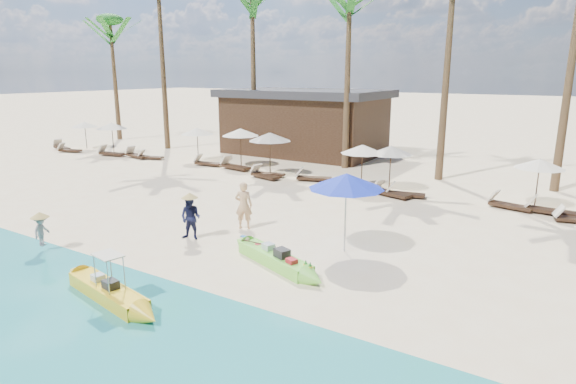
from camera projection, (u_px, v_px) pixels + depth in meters
The scene contains 35 objects.
ground at pixel (242, 255), 14.67m from camera, with size 240.00×240.00×0.00m, color beige.
wet_sand_strip at pixel (103, 326), 10.56m from camera, with size 240.00×4.50×0.01m, color tan.
green_canoe at pixel (274, 258), 13.90m from camera, with size 4.48×1.93×0.59m.
yellow_canoe at pixel (108, 292), 11.79m from camera, with size 4.67×1.15×1.22m.
tourist at pixel (244, 205), 17.01m from camera, with size 0.62×0.41×1.70m, color tan.
vendor_green at pixel (191, 218), 15.92m from camera, with size 0.72×0.56×1.48m, color #151839.
vendor_yellow at pixel (42, 231), 14.87m from camera, with size 0.63×0.36×0.97m, color gray.
blue_umbrella at pixel (346, 181), 14.46m from camera, with size 2.31×2.31×2.48m.
resort_parasol_0 at pixel (85, 124), 34.73m from camera, with size 1.90×1.90×1.95m.
lounger_0_left at pixel (61, 147), 34.56m from camera, with size 1.99×1.04×0.65m.
lounger_0_right at pixel (69, 150), 33.50m from camera, with size 1.76×1.00×0.57m.
resort_parasol_1 at pixel (112, 126), 32.37m from camera, with size 2.07×2.07×2.13m.
lounger_1_left at pixel (111, 153), 32.01m from camera, with size 1.99×0.94×0.65m.
lounger_1_right at pixel (136, 155), 31.26m from camera, with size 2.00×0.85×0.66m.
resort_parasol_2 at pixel (197, 131), 29.80m from camera, with size 2.02×2.02×2.08m.
lounger_2_left at pixel (150, 157), 30.77m from camera, with size 1.69×1.00×0.55m.
resort_parasol_3 at pixel (240, 132), 28.02m from camera, with size 2.18×2.18×2.25m.
lounger_3_left at pixel (207, 162), 28.65m from camera, with size 1.81×0.78×0.60m.
lounger_3_right at pixel (234, 166), 27.54m from camera, with size 2.07×0.92×0.68m.
resort_parasol_4 at pixel (270, 137), 25.44m from camera, with size 2.26×2.26×2.33m.
lounger_4_left at pixel (268, 173), 25.71m from camera, with size 1.74×0.83×0.57m.
lounger_4_right at pixel (264, 175), 25.23m from camera, with size 1.88×0.94×0.61m.
resort_parasol_5 at pixel (363, 149), 22.56m from camera, with size 2.07×2.07×2.13m.
lounger_5_left at pixel (311, 177), 24.64m from camera, with size 1.92×1.15×0.62m.
resort_parasol_6 at pixel (391, 150), 22.33m from camera, with size 2.06×2.06×2.12m.
lounger_6_left at pixel (390, 192), 21.59m from camera, with size 1.94×1.06×0.63m.
lounger_6_right at pixel (404, 193), 21.48m from camera, with size 1.76×0.81×0.57m.
resort_parasol_7 at pixel (540, 164), 19.47m from camera, with size 1.97×1.97×2.02m.
lounger_7_left at pixel (508, 204), 19.63m from camera, with size 1.85×0.91×0.60m.
lounger_7_right at pixel (548, 209), 18.84m from camera, with size 1.89×0.73×0.63m.
lounger_8_left at pixel (575, 218), 17.79m from camera, with size 1.73×0.93×0.56m.
palm_0 at pixel (111, 37), 38.13m from camera, with size 2.08×2.08×9.90m.
palm_2 at pixel (252, 11), 30.22m from camera, with size 2.08×2.08×11.33m.
palm_3 at pixel (349, 12), 26.05m from camera, with size 2.08×2.08×10.52m.
pavilion_west at pixel (304, 121), 32.64m from camera, with size 10.80×6.60×4.30m.
Camera 1 is at (8.51, -10.90, 5.43)m, focal length 30.00 mm.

